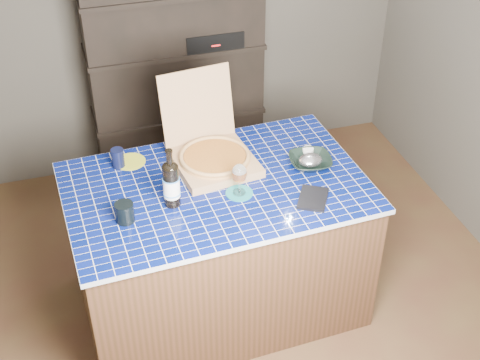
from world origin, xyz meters
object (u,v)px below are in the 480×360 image
object	(u,v)px
bowl	(310,162)
wine_glass	(239,174)
kitchen_island	(218,246)
dvd_case	(313,198)
pizza_box	(213,154)
mead_bottle	(171,183)

from	to	relation	value
bowl	wine_glass	bearing A→B (deg)	-164.08
kitchen_island	bowl	xyz separation A→B (m)	(0.55, 0.02, 0.47)
wine_glass	dvd_case	bearing A→B (deg)	-24.52
kitchen_island	pizza_box	world-z (taller)	pizza_box
pizza_box	wine_glass	world-z (taller)	pizza_box
pizza_box	wine_glass	distance (m)	0.32
mead_bottle	dvd_case	world-z (taller)	mead_bottle
mead_bottle	wine_glass	world-z (taller)	mead_bottle
kitchen_island	wine_glass	size ratio (longest dim) A/B	9.23
kitchen_island	mead_bottle	xyz separation A→B (m)	(-0.26, -0.09, 0.57)
kitchen_island	pizza_box	distance (m)	0.55
pizza_box	bowl	bearing A→B (deg)	-26.34
mead_bottle	wine_glass	distance (m)	0.36
wine_glass	kitchen_island	bearing A→B (deg)	132.46
dvd_case	kitchen_island	bearing A→B (deg)	179.59
dvd_case	bowl	world-z (taller)	bowl
wine_glass	dvd_case	size ratio (longest dim) A/B	0.89
kitchen_island	wine_glass	bearing A→B (deg)	-50.27
pizza_box	mead_bottle	bearing A→B (deg)	-142.14
kitchen_island	wine_glass	world-z (taller)	wine_glass
kitchen_island	mead_bottle	bearing A→B (deg)	-163.01
mead_bottle	wine_glass	bearing A→B (deg)	-2.53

